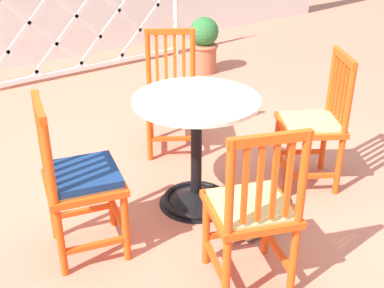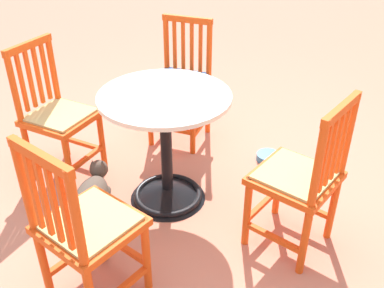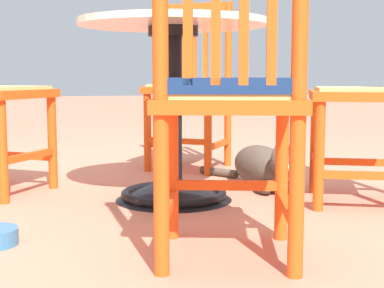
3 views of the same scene
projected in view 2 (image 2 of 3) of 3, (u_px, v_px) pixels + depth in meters
The scene contains 8 objects.
ground_plane at pixel (171, 202), 2.82m from camera, with size 24.00×24.00×0.00m, color #C6755B.
cafe_table at pixel (167, 161), 2.71m from camera, with size 0.76×0.76×0.73m.
orange_chair_facing_out at pixel (300, 180), 2.29m from camera, with size 0.55×0.55×0.91m.
orange_chair_at_corner at pixel (180, 84), 3.28m from camera, with size 0.49×0.49×0.91m.
orange_chair_near_fence at pixel (57, 116), 2.88m from camera, with size 0.52×0.52×0.91m.
orange_chair_tucked_in at pixel (85, 229), 1.97m from camera, with size 0.55×0.55×0.91m.
tabby_cat at pixel (92, 196), 2.71m from camera, with size 0.72×0.31×0.23m.
pet_water_bowl at pixel (268, 157), 3.22m from camera, with size 0.17×0.17×0.05m, color teal.
Camera 2 is at (2.18, 0.35, 1.79)m, focal length 41.52 mm.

